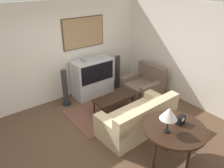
{
  "coord_description": "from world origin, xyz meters",
  "views": [
    {
      "loc": [
        -2.32,
        -3.21,
        3.21
      ],
      "look_at": [
        0.7,
        0.71,
        0.75
      ],
      "focal_mm": 35.0,
      "sensor_mm": 36.0,
      "label": 1
    }
  ],
  "objects_px": {
    "couch": "(138,119)",
    "speaker_tower_left": "(65,89)",
    "table_lamp": "(169,114)",
    "mantel_clock": "(181,120)",
    "console_table": "(174,131)",
    "speaker_tower_right": "(118,72)",
    "coffee_table": "(114,99)",
    "tv": "(93,77)",
    "armchair": "(144,86)"
  },
  "relations": [
    {
      "from": "armchair",
      "to": "tv",
      "type": "bearing_deg",
      "value": -128.52
    },
    {
      "from": "coffee_table",
      "to": "console_table",
      "type": "xyz_separation_m",
      "value": [
        -0.19,
        -2.02,
        0.34
      ]
    },
    {
      "from": "console_table",
      "to": "table_lamp",
      "type": "xyz_separation_m",
      "value": [
        -0.2,
        0.02,
        0.44
      ]
    },
    {
      "from": "couch",
      "to": "speaker_tower_left",
      "type": "bearing_deg",
      "value": -70.47
    },
    {
      "from": "speaker_tower_right",
      "to": "coffee_table",
      "type": "bearing_deg",
      "value": -132.72
    },
    {
      "from": "speaker_tower_right",
      "to": "table_lamp",
      "type": "bearing_deg",
      "value": -114.06
    },
    {
      "from": "armchair",
      "to": "speaker_tower_left",
      "type": "distance_m",
      "value": 2.28
    },
    {
      "from": "tv",
      "to": "coffee_table",
      "type": "distance_m",
      "value": 1.11
    },
    {
      "from": "armchair",
      "to": "couch",
      "type": "bearing_deg",
      "value": -49.41
    },
    {
      "from": "speaker_tower_left",
      "to": "speaker_tower_right",
      "type": "height_order",
      "value": "same"
    },
    {
      "from": "tv",
      "to": "console_table",
      "type": "distance_m",
      "value": 3.13
    },
    {
      "from": "couch",
      "to": "coffee_table",
      "type": "xyz_separation_m",
      "value": [
        0.04,
        0.97,
        0.08
      ]
    },
    {
      "from": "couch",
      "to": "armchair",
      "type": "xyz_separation_m",
      "value": [
        1.3,
        1.14,
        -0.01
      ]
    },
    {
      "from": "mantel_clock",
      "to": "speaker_tower_left",
      "type": "height_order",
      "value": "speaker_tower_left"
    },
    {
      "from": "speaker_tower_left",
      "to": "armchair",
      "type": "bearing_deg",
      "value": -22.9
    },
    {
      "from": "couch",
      "to": "tv",
      "type": "bearing_deg",
      "value": -94.98
    },
    {
      "from": "table_lamp",
      "to": "armchair",
      "type": "bearing_deg",
      "value": 52.8
    },
    {
      "from": "coffee_table",
      "to": "speaker_tower_right",
      "type": "xyz_separation_m",
      "value": [
        0.97,
        1.05,
        0.12
      ]
    },
    {
      "from": "coffee_table",
      "to": "speaker_tower_left",
      "type": "height_order",
      "value": "speaker_tower_left"
    },
    {
      "from": "table_lamp",
      "to": "mantel_clock",
      "type": "xyz_separation_m",
      "value": [
        0.38,
        -0.0,
        -0.29
      ]
    },
    {
      "from": "couch",
      "to": "mantel_clock",
      "type": "bearing_deg",
      "value": 89.81
    },
    {
      "from": "couch",
      "to": "console_table",
      "type": "bearing_deg",
      "value": 80.13
    },
    {
      "from": "coffee_table",
      "to": "console_table",
      "type": "distance_m",
      "value": 2.06
    },
    {
      "from": "mantel_clock",
      "to": "coffee_table",
      "type": "bearing_deg",
      "value": 89.72
    },
    {
      "from": "armchair",
      "to": "speaker_tower_left",
      "type": "height_order",
      "value": "speaker_tower_left"
    },
    {
      "from": "couch",
      "to": "speaker_tower_left",
      "type": "xyz_separation_m",
      "value": [
        -0.8,
        2.02,
        0.2
      ]
    },
    {
      "from": "tv",
      "to": "speaker_tower_right",
      "type": "bearing_deg",
      "value": -2.47
    },
    {
      "from": "coffee_table",
      "to": "speaker_tower_right",
      "type": "distance_m",
      "value": 1.44
    },
    {
      "from": "couch",
      "to": "speaker_tower_right",
      "type": "distance_m",
      "value": 2.27
    },
    {
      "from": "speaker_tower_left",
      "to": "table_lamp",
      "type": "bearing_deg",
      "value": -81.68
    },
    {
      "from": "console_table",
      "to": "mantel_clock",
      "type": "distance_m",
      "value": 0.23
    },
    {
      "from": "console_table",
      "to": "table_lamp",
      "type": "bearing_deg",
      "value": 173.73
    },
    {
      "from": "couch",
      "to": "speaker_tower_right",
      "type": "xyz_separation_m",
      "value": [
        1.01,
        2.02,
        0.2
      ]
    },
    {
      "from": "coffee_table",
      "to": "speaker_tower_left",
      "type": "xyz_separation_m",
      "value": [
        -0.84,
        1.05,
        0.12
      ]
    },
    {
      "from": "table_lamp",
      "to": "mantel_clock",
      "type": "height_order",
      "value": "table_lamp"
    },
    {
      "from": "coffee_table",
      "to": "couch",
      "type": "bearing_deg",
      "value": -92.44
    },
    {
      "from": "tv",
      "to": "armchair",
      "type": "relative_size",
      "value": 1.2
    },
    {
      "from": "mantel_clock",
      "to": "table_lamp",
      "type": "bearing_deg",
      "value": 179.88
    },
    {
      "from": "couch",
      "to": "coffee_table",
      "type": "distance_m",
      "value": 0.97
    },
    {
      "from": "armchair",
      "to": "table_lamp",
      "type": "distance_m",
      "value": 2.86
    },
    {
      "from": "armchair",
      "to": "coffee_table",
      "type": "xyz_separation_m",
      "value": [
        -1.26,
        -0.17,
        0.09
      ]
    },
    {
      "from": "console_table",
      "to": "tv",
      "type": "bearing_deg",
      "value": 85.29
    },
    {
      "from": "tv",
      "to": "couch",
      "type": "bearing_deg",
      "value": -93.04
    },
    {
      "from": "armchair",
      "to": "speaker_tower_left",
      "type": "relative_size",
      "value": 0.96
    },
    {
      "from": "armchair",
      "to": "speaker_tower_right",
      "type": "relative_size",
      "value": 0.96
    },
    {
      "from": "table_lamp",
      "to": "mantel_clock",
      "type": "distance_m",
      "value": 0.48
    },
    {
      "from": "armchair",
      "to": "console_table",
      "type": "distance_m",
      "value": 2.66
    },
    {
      "from": "armchair",
      "to": "table_lamp",
      "type": "relative_size",
      "value": 2.03
    },
    {
      "from": "couch",
      "to": "speaker_tower_right",
      "type": "height_order",
      "value": "speaker_tower_right"
    },
    {
      "from": "table_lamp",
      "to": "coffee_table",
      "type": "bearing_deg",
      "value": 78.96
    }
  ]
}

